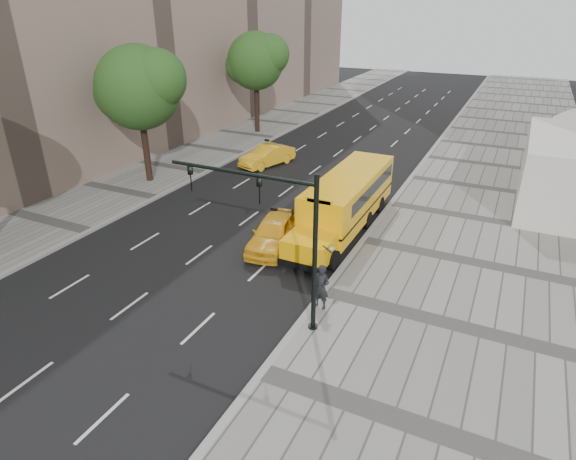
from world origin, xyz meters
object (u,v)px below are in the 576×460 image
at_px(taxi_near, 274,232).
at_px(traffic_signal, 280,229).
at_px(taxi_far, 267,156).
at_px(tree_b, 139,87).
at_px(tree_c, 256,61).
at_px(pedestrian, 321,287).
at_px(school_bus, 347,197).

relative_size(taxi_near, traffic_signal, 0.76).
relative_size(taxi_far, traffic_signal, 0.73).
bearing_deg(tree_b, tree_c, 90.02).
distance_m(tree_b, traffic_signal, 19.03).
bearing_deg(pedestrian, traffic_signal, -123.80).
relative_size(taxi_far, pedestrian, 2.43).
bearing_deg(tree_b, taxi_far, 51.18).
height_order(taxi_near, traffic_signal, traffic_signal).
distance_m(school_bus, taxi_near, 4.80).
bearing_deg(taxi_far, taxi_near, -41.85).
relative_size(tree_c, taxi_far, 1.96).
bearing_deg(tree_c, taxi_far, -57.06).
distance_m(tree_c, school_bus, 22.85).
xyz_separation_m(tree_c, pedestrian, (16.75, -24.84, -5.56)).
distance_m(taxi_near, pedestrian, 6.08).
bearing_deg(tree_b, taxi_near, -21.93).
bearing_deg(taxi_near, taxi_far, 110.23).
distance_m(tree_b, tree_c, 15.61).
bearing_deg(traffic_signal, school_bus, 94.11).
height_order(tree_c, pedestrian, tree_c).
bearing_deg(pedestrian, tree_b, 156.81).
relative_size(school_bus, traffic_signal, 1.81).
bearing_deg(tree_c, school_bus, -48.10).
height_order(school_bus, taxi_near, school_bus).
height_order(tree_c, traffic_signal, tree_c).
height_order(tree_b, school_bus, tree_b).
distance_m(tree_b, pedestrian, 19.87).
bearing_deg(school_bus, taxi_far, 139.43).
bearing_deg(school_bus, pedestrian, -77.38).
xyz_separation_m(school_bus, taxi_near, (-2.50, -3.99, -0.94)).
relative_size(tree_c, pedestrian, 4.77).
height_order(school_bus, pedestrian, school_bus).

